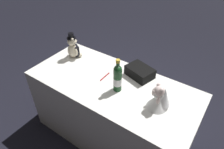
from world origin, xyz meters
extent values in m
plane|color=black|center=(0.00, 0.00, 0.00)|extent=(12.00, 12.00, 0.00)
cube|color=white|center=(0.00, 0.00, 0.39)|extent=(1.65, 0.75, 0.78)
ellipsoid|color=beige|center=(0.61, -0.13, 0.85)|extent=(0.12, 0.11, 0.16)
cube|color=black|center=(0.60, -0.16, 0.85)|extent=(0.11, 0.09, 0.12)
sphere|color=beige|center=(0.61, -0.13, 0.97)|extent=(0.09, 0.09, 0.09)
sphere|color=beige|center=(0.59, -0.16, 0.97)|extent=(0.04, 0.04, 0.04)
sphere|color=beige|center=(0.58, -0.11, 1.01)|extent=(0.03, 0.03, 0.03)
sphere|color=beige|center=(0.64, -0.14, 1.01)|extent=(0.03, 0.03, 0.03)
ellipsoid|color=beige|center=(0.55, -0.11, 0.87)|extent=(0.04, 0.04, 0.09)
ellipsoid|color=beige|center=(0.66, -0.17, 0.87)|extent=(0.04, 0.04, 0.09)
sphere|color=beige|center=(0.55, -0.17, 0.80)|extent=(0.05, 0.05, 0.05)
sphere|color=beige|center=(0.61, -0.20, 0.80)|extent=(0.05, 0.05, 0.05)
cylinder|color=black|center=(0.61, -0.13, 1.01)|extent=(0.10, 0.10, 0.01)
cylinder|color=black|center=(0.61, -0.13, 1.04)|extent=(0.06, 0.06, 0.05)
cone|color=white|center=(-0.48, 0.04, 0.85)|extent=(0.18, 0.18, 0.14)
ellipsoid|color=white|center=(-0.48, 0.04, 0.91)|extent=(0.08, 0.07, 0.06)
sphere|color=silver|center=(-0.48, 0.04, 0.95)|extent=(0.09, 0.09, 0.09)
sphere|color=silver|center=(-0.45, 0.07, 0.95)|extent=(0.04, 0.04, 0.04)
sphere|color=silver|center=(-0.45, 0.02, 0.99)|extent=(0.03, 0.03, 0.03)
sphere|color=silver|center=(-0.50, 0.06, 0.99)|extent=(0.03, 0.03, 0.03)
ellipsoid|color=silver|center=(-0.42, 0.02, 0.90)|extent=(0.03, 0.03, 0.08)
ellipsoid|color=silver|center=(-0.50, 0.09, 0.90)|extent=(0.03, 0.03, 0.08)
cone|color=white|center=(-0.51, 0.01, 0.88)|extent=(0.19, 0.20, 0.17)
cylinder|color=#194621|center=(-0.09, 0.05, 0.88)|extent=(0.07, 0.07, 0.21)
sphere|color=#194621|center=(-0.09, 0.05, 1.00)|extent=(0.07, 0.07, 0.07)
cylinder|color=#194621|center=(-0.09, 0.05, 1.05)|extent=(0.03, 0.03, 0.08)
cylinder|color=gold|center=(-0.09, 0.05, 1.09)|extent=(0.04, 0.04, 0.03)
cylinder|color=white|center=(-0.09, 0.05, 0.87)|extent=(0.08, 0.08, 0.07)
cylinder|color=maroon|center=(0.11, -0.03, 0.78)|extent=(0.01, 0.15, 0.01)
cone|color=silver|center=(0.11, 0.04, 0.78)|extent=(0.01, 0.02, 0.01)
cube|color=black|center=(-0.16, -0.24, 0.83)|extent=(0.30, 0.25, 0.10)
cube|color=#B7B7BF|center=(-0.14, -0.33, 0.83)|extent=(0.03, 0.02, 0.02)
camera|label=1|loc=(-0.84, 1.20, 2.02)|focal=32.52mm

